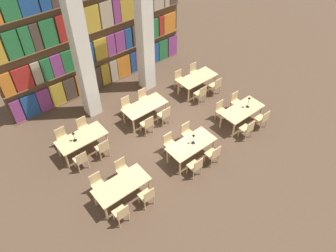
# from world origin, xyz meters

# --- Properties ---
(ground_plane) EXTENTS (40.00, 40.00, 0.00)m
(ground_plane) POSITION_xyz_m (0.00, 0.00, 0.00)
(ground_plane) COLOR #4C3828
(bookshelf_bank) EXTENTS (8.81, 0.35, 5.50)m
(bookshelf_bank) POSITION_xyz_m (0.00, 4.54, 2.69)
(bookshelf_bank) COLOR brown
(bookshelf_bank) RESTS_ON ground_plane
(pillar_left) EXTENTS (0.56, 0.56, 6.00)m
(pillar_left) POSITION_xyz_m (-1.45, 3.16, 3.00)
(pillar_left) COLOR silver
(pillar_left) RESTS_ON ground_plane
(pillar_center) EXTENTS (0.56, 0.56, 6.00)m
(pillar_center) POSITION_xyz_m (1.45, 3.16, 3.00)
(pillar_center) COLOR silver
(pillar_center) RESTS_ON ground_plane
(reading_table_0) EXTENTS (1.81, 0.84, 0.75)m
(reading_table_0) POSITION_xyz_m (-2.91, -1.35, 0.66)
(reading_table_0) COLOR tan
(reading_table_0) RESTS_ON ground_plane
(chair_0) EXTENTS (0.42, 0.40, 0.88)m
(chair_0) POSITION_xyz_m (-3.41, -2.05, 0.48)
(chair_0) COLOR tan
(chair_0) RESTS_ON ground_plane
(chair_1) EXTENTS (0.42, 0.40, 0.88)m
(chair_1) POSITION_xyz_m (-3.41, -0.64, 0.48)
(chair_1) COLOR tan
(chair_1) RESTS_ON ground_plane
(chair_2) EXTENTS (0.42, 0.40, 0.88)m
(chair_2) POSITION_xyz_m (-2.43, -2.05, 0.48)
(chair_2) COLOR tan
(chair_2) RESTS_ON ground_plane
(chair_3) EXTENTS (0.42, 0.40, 0.88)m
(chair_3) POSITION_xyz_m (-2.43, -0.64, 0.48)
(chair_3) COLOR tan
(chair_3) RESTS_ON ground_plane
(reading_table_1) EXTENTS (1.81, 0.84, 0.75)m
(reading_table_1) POSITION_xyz_m (0.01, -1.43, 0.66)
(reading_table_1) COLOR tan
(reading_table_1) RESTS_ON ground_plane
(chair_4) EXTENTS (0.42, 0.40, 0.88)m
(chair_4) POSITION_xyz_m (-0.41, -2.14, 0.48)
(chair_4) COLOR tan
(chair_4) RESTS_ON ground_plane
(chair_5) EXTENTS (0.42, 0.40, 0.88)m
(chair_5) POSITION_xyz_m (-0.41, -0.72, 0.48)
(chair_5) COLOR tan
(chair_5) RESTS_ON ground_plane
(chair_6) EXTENTS (0.42, 0.40, 0.88)m
(chair_6) POSITION_xyz_m (0.46, -2.14, 0.48)
(chair_6) COLOR tan
(chair_6) RESTS_ON ground_plane
(chair_7) EXTENTS (0.42, 0.40, 0.88)m
(chair_7) POSITION_xyz_m (0.46, -0.72, 0.48)
(chair_7) COLOR tan
(chair_7) RESTS_ON ground_plane
(desk_lamp_0) EXTENTS (0.14, 0.14, 0.44)m
(desk_lamp_0) POSITION_xyz_m (0.08, -1.45, 1.05)
(desk_lamp_0) COLOR black
(desk_lamp_0) RESTS_ON reading_table_1
(reading_table_2) EXTENTS (1.81, 0.84, 0.75)m
(reading_table_2) POSITION_xyz_m (2.86, -1.34, 0.66)
(reading_table_2) COLOR tan
(reading_table_2) RESTS_ON ground_plane
(chair_8) EXTENTS (0.42, 0.40, 0.88)m
(chair_8) POSITION_xyz_m (2.40, -2.05, 0.48)
(chair_8) COLOR tan
(chair_8) RESTS_ON ground_plane
(chair_9) EXTENTS (0.42, 0.40, 0.88)m
(chair_9) POSITION_xyz_m (2.40, -0.63, 0.48)
(chair_9) COLOR tan
(chair_9) RESTS_ON ground_plane
(chair_10) EXTENTS (0.42, 0.40, 0.88)m
(chair_10) POSITION_xyz_m (3.31, -2.05, 0.48)
(chair_10) COLOR tan
(chair_10) RESTS_ON ground_plane
(chair_11) EXTENTS (0.42, 0.40, 0.88)m
(chair_11) POSITION_xyz_m (3.31, -0.63, 0.48)
(chair_11) COLOR tan
(chair_11) RESTS_ON ground_plane
(desk_lamp_1) EXTENTS (0.14, 0.14, 0.50)m
(desk_lamp_1) POSITION_xyz_m (3.13, -1.36, 1.09)
(desk_lamp_1) COLOR black
(desk_lamp_1) RESTS_ON reading_table_2
(reading_table_3) EXTENTS (1.81, 0.84, 0.75)m
(reading_table_3) POSITION_xyz_m (-2.87, 1.35, 0.66)
(reading_table_3) COLOR tan
(reading_table_3) RESTS_ON ground_plane
(chair_12) EXTENTS (0.42, 0.40, 0.88)m
(chair_12) POSITION_xyz_m (-3.33, 0.64, 0.48)
(chair_12) COLOR tan
(chair_12) RESTS_ON ground_plane
(chair_13) EXTENTS (0.42, 0.40, 0.88)m
(chair_13) POSITION_xyz_m (-3.33, 2.05, 0.48)
(chair_13) COLOR tan
(chair_13) RESTS_ON ground_plane
(chair_14) EXTENTS (0.42, 0.40, 0.88)m
(chair_14) POSITION_xyz_m (-2.44, 0.64, 0.48)
(chair_14) COLOR tan
(chair_14) RESTS_ON ground_plane
(chair_15) EXTENTS (0.42, 0.40, 0.88)m
(chair_15) POSITION_xyz_m (-2.44, 2.05, 0.48)
(chair_15) COLOR tan
(chair_15) RESTS_ON ground_plane
(desk_lamp_2) EXTENTS (0.14, 0.14, 0.41)m
(desk_lamp_2) POSITION_xyz_m (-3.12, 1.35, 1.03)
(desk_lamp_2) COLOR black
(desk_lamp_2) RESTS_ON reading_table_3
(reading_table_4) EXTENTS (1.81, 0.84, 0.75)m
(reading_table_4) POSITION_xyz_m (-0.01, 1.33, 0.66)
(reading_table_4) COLOR tan
(reading_table_4) RESTS_ON ground_plane
(chair_16) EXTENTS (0.42, 0.40, 0.88)m
(chair_16) POSITION_xyz_m (-0.42, 0.62, 0.48)
(chair_16) COLOR tan
(chair_16) RESTS_ON ground_plane
(chair_17) EXTENTS (0.42, 0.40, 0.88)m
(chair_17) POSITION_xyz_m (-0.42, 2.03, 0.48)
(chair_17) COLOR tan
(chair_17) RESTS_ON ground_plane
(chair_18) EXTENTS (0.42, 0.40, 0.88)m
(chair_18) POSITION_xyz_m (0.44, 0.62, 0.48)
(chair_18) COLOR tan
(chair_18) RESTS_ON ground_plane
(chair_19) EXTENTS (0.42, 0.40, 0.88)m
(chair_19) POSITION_xyz_m (0.44, 2.03, 0.48)
(chair_19) COLOR tan
(chair_19) RESTS_ON ground_plane
(reading_table_5) EXTENTS (1.81, 0.84, 0.75)m
(reading_table_5) POSITION_xyz_m (2.97, 1.40, 0.66)
(reading_table_5) COLOR tan
(reading_table_5) RESTS_ON ground_plane
(chair_20) EXTENTS (0.42, 0.40, 0.88)m
(chair_20) POSITION_xyz_m (2.53, 0.70, 0.48)
(chair_20) COLOR tan
(chair_20) RESTS_ON ground_plane
(chair_21) EXTENTS (0.42, 0.40, 0.88)m
(chair_21) POSITION_xyz_m (2.53, 2.11, 0.48)
(chair_21) COLOR tan
(chair_21) RESTS_ON ground_plane
(chair_22) EXTENTS (0.42, 0.40, 0.88)m
(chair_22) POSITION_xyz_m (3.46, 0.70, 0.48)
(chair_22) COLOR tan
(chair_22) RESTS_ON ground_plane
(chair_23) EXTENTS (0.42, 0.40, 0.88)m
(chair_23) POSITION_xyz_m (3.46, 2.11, 0.48)
(chair_23) COLOR tan
(chair_23) RESTS_ON ground_plane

